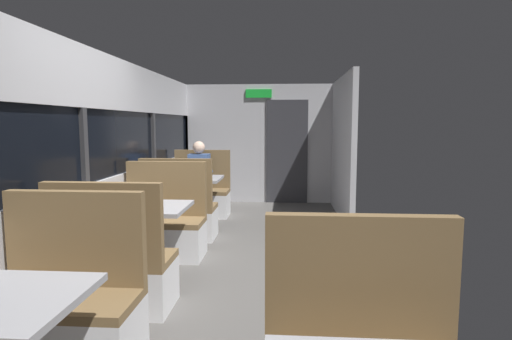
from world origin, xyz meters
name	(u,v)px	position (x,y,z in m)	size (l,w,h in m)	color
ground_plane	(231,284)	(0.00, 0.00, -0.01)	(3.30, 9.20, 0.02)	#514F4C
carriage_window_panel_left	(82,169)	(-1.45, 0.00, 1.11)	(0.09, 8.48, 2.30)	#B2B2B7
carriage_end_bulkhead	(262,145)	(0.06, 4.19, 1.14)	(2.90, 0.11, 2.30)	#B2B2B7
carriage_aisle_panel_right	(342,148)	(1.45, 3.00, 1.15)	(0.08, 2.40, 2.30)	#B2B2B7
bench_near_window_facing_entry	(66,313)	(-0.89, -1.39, 0.33)	(0.95, 0.50, 1.10)	silver
dining_table_mid_window	(142,216)	(-0.89, 0.05, 0.64)	(0.90, 0.70, 0.74)	#9E9EA3
bench_mid_window_facing_end	(114,271)	(-0.89, -0.64, 0.33)	(0.95, 0.50, 1.10)	silver
bench_mid_window_facing_entry	(163,229)	(-0.89, 0.75, 0.33)	(0.95, 0.50, 1.10)	silver
dining_table_far_window	(191,184)	(-0.89, 2.20, 0.64)	(0.90, 0.70, 0.74)	#9E9EA3
bench_far_window_facing_end	(180,215)	(-0.89, 1.50, 0.33)	(0.95, 0.50, 1.10)	silver
bench_far_window_facing_entry	(201,196)	(-0.89, 2.90, 0.33)	(0.95, 0.50, 1.10)	silver
seated_passenger	(200,185)	(-0.89, 2.83, 0.54)	(0.47, 0.55, 1.26)	#26262D
coffee_cup_primary	(135,199)	(-1.00, 0.16, 0.79)	(0.07, 0.07, 0.09)	white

